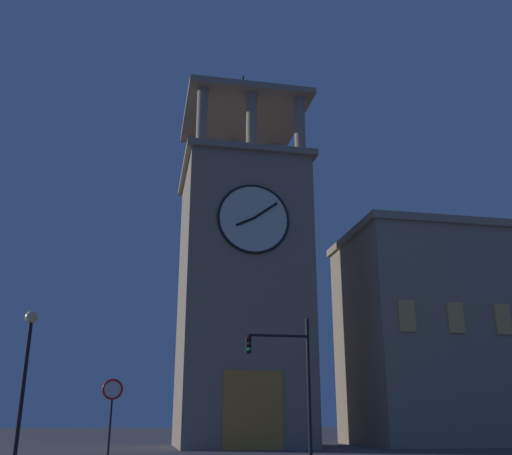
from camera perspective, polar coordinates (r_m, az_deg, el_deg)
ground_plane at (r=33.38m, az=-2.42°, el=-20.88°), size 200.00×200.00×0.00m
clocktower at (r=36.67m, az=-1.44°, el=-6.28°), size 8.04×8.60×24.74m
adjacent_wing_building at (r=43.14m, az=23.31°, el=-9.84°), size 21.73×9.17×13.52m
traffic_signal_near at (r=26.43m, az=3.27°, el=-13.53°), size 2.91×0.41×5.87m
street_lamp at (r=21.78m, az=-21.54°, el=-11.61°), size 0.44×0.44×5.11m
no_horn_sign at (r=23.59m, az=-13.92°, el=-15.75°), size 0.78×0.14×2.98m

